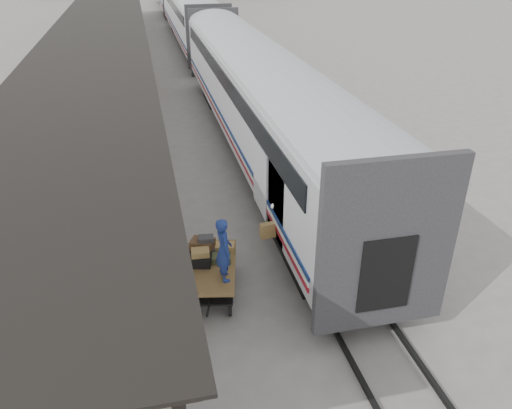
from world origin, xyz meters
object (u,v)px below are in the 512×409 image
Objects in this scene: baggage_cart at (211,271)px; porter at (224,250)px; pedestrian at (124,83)px; luggage_tug at (134,78)px.

porter reaches higher than baggage_cart.
pedestrian reaches higher than baggage_cart.
pedestrian is (-2.33, 19.43, 0.22)m from baggage_cart.
pedestrian is (-2.58, 20.08, -0.83)m from porter.
baggage_cart is at bearing -75.37° from luggage_tug.
porter is 0.97× the size of pedestrian.
porter reaches higher than luggage_tug.
baggage_cart is 1.26m from porter.
pedestrian reaches higher than luggage_tug.
luggage_tug is at bearing -107.16° from pedestrian.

